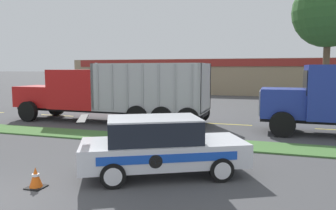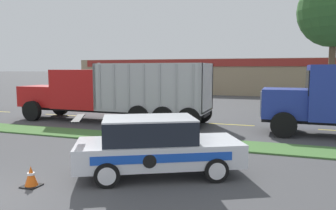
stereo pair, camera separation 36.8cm
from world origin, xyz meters
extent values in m
cube|color=#477538|center=(0.00, 7.65, 0.03)|extent=(120.00, 1.73, 0.06)
cube|color=yellow|center=(-6.71, 12.52, 0.00)|extent=(2.40, 0.14, 0.01)
cube|color=yellow|center=(-1.31, 12.52, 0.00)|extent=(2.40, 0.14, 0.01)
cube|color=yellow|center=(4.09, 12.52, 0.00)|extent=(2.40, 0.14, 0.01)
cube|color=black|center=(-2.47, 11.30, 0.65)|extent=(11.08, 1.40, 0.18)
cube|color=red|center=(-6.77, 11.30, 1.33)|extent=(2.49, 2.09, 1.18)
cube|color=#B7B7BC|center=(-8.04, 11.30, 1.33)|extent=(0.06, 1.78, 1.00)
cube|color=red|center=(-4.12, 11.30, 1.81)|extent=(2.81, 2.55, 2.15)
cube|color=black|center=(-5.54, 11.30, 2.19)|extent=(0.04, 2.16, 0.97)
cylinder|color=silver|center=(-2.62, 10.47, 2.53)|extent=(0.14, 0.14, 1.43)
cube|color=#B7B7BC|center=(0.18, 11.30, 0.80)|extent=(5.79, 2.55, 0.12)
cube|color=#B7B7BC|center=(-2.64, 11.30, 2.01)|extent=(0.16, 2.55, 2.41)
cube|color=#B7B7BC|center=(2.99, 11.30, 2.01)|extent=(0.16, 2.55, 2.41)
cube|color=#B7B7BC|center=(0.18, 10.11, 2.01)|extent=(5.79, 0.16, 2.41)
cube|color=#B7B7BC|center=(0.18, 12.49, 2.01)|extent=(5.79, 0.16, 2.41)
cube|color=#A3A3A8|center=(-2.30, 10.01, 2.01)|extent=(0.10, 0.04, 2.29)
cube|color=#A3A3A8|center=(-1.48, 10.01, 2.01)|extent=(0.10, 0.04, 2.29)
cube|color=#A3A3A8|center=(-0.65, 10.01, 2.01)|extent=(0.10, 0.04, 2.29)
cube|color=#A3A3A8|center=(0.18, 10.01, 2.01)|extent=(0.10, 0.04, 2.29)
cube|color=#A3A3A8|center=(1.00, 10.01, 2.01)|extent=(0.10, 0.04, 2.29)
cube|color=#A3A3A8|center=(1.83, 10.01, 2.01)|extent=(0.10, 0.04, 2.29)
cube|color=#A3A3A8|center=(2.66, 10.01, 2.01)|extent=(0.10, 0.04, 2.29)
cylinder|color=black|center=(-6.77, 10.05, 0.56)|extent=(1.12, 0.30, 1.12)
cylinder|color=black|center=(-6.77, 12.55, 0.56)|extent=(1.12, 0.30, 1.12)
cylinder|color=black|center=(2.47, 10.05, 0.56)|extent=(1.12, 0.30, 1.12)
cylinder|color=black|center=(2.47, 12.55, 0.56)|extent=(1.12, 0.30, 1.12)
cylinder|color=black|center=(1.17, 10.05, 0.56)|extent=(1.12, 0.30, 1.12)
cylinder|color=black|center=(1.17, 12.55, 0.56)|extent=(1.12, 0.30, 1.12)
cylinder|color=black|center=(-0.13, 10.05, 0.56)|extent=(1.12, 0.30, 1.12)
cylinder|color=black|center=(-0.13, 12.55, 0.56)|extent=(1.12, 0.30, 1.12)
cube|color=#23389E|center=(6.69, 11.06, 1.38)|extent=(1.90, 1.92, 1.31)
cube|color=#B7B7BC|center=(5.71, 11.06, 1.38)|extent=(0.06, 1.64, 1.11)
cube|color=black|center=(7.63, 11.06, 2.33)|extent=(0.04, 1.99, 1.07)
cylinder|color=black|center=(6.69, 9.91, 0.55)|extent=(1.10, 0.30, 1.10)
cylinder|color=black|center=(6.69, 12.21, 0.55)|extent=(1.10, 0.30, 1.10)
cube|color=silver|center=(3.43, 3.60, 0.63)|extent=(4.81, 3.68, 0.63)
cube|color=black|center=(3.19, 3.47, 1.26)|extent=(2.92, 2.55, 0.62)
cube|color=silver|center=(3.19, 3.47, 1.59)|extent=(2.92, 2.55, 0.04)
cube|color=black|center=(1.53, 2.60, 1.63)|extent=(0.84, 1.36, 0.03)
cube|color=blue|center=(3.85, 2.79, 0.70)|extent=(3.19, 1.68, 0.22)
cylinder|color=black|center=(3.55, 2.63, 0.63)|extent=(0.31, 0.17, 0.35)
cylinder|color=black|center=(5.06, 3.49, 0.32)|extent=(0.66, 0.48, 0.64)
cylinder|color=silver|center=(5.11, 3.39, 0.32)|extent=(0.40, 0.22, 0.45)
cylinder|color=black|center=(4.26, 5.00, 0.32)|extent=(0.66, 0.48, 0.64)
cylinder|color=silver|center=(4.21, 5.10, 0.32)|extent=(0.40, 0.22, 0.45)
cylinder|color=black|center=(2.59, 2.19, 0.32)|extent=(0.66, 0.48, 0.64)
cylinder|color=silver|center=(2.64, 2.10, 0.32)|extent=(0.40, 0.22, 0.45)
cylinder|color=black|center=(1.80, 3.71, 0.32)|extent=(0.66, 0.48, 0.64)
cylinder|color=silver|center=(1.75, 3.80, 0.32)|extent=(0.40, 0.22, 0.45)
cube|color=black|center=(0.76, 1.63, 0.01)|extent=(0.42, 0.42, 0.03)
cone|color=#EA5B14|center=(0.76, 1.63, 0.28)|extent=(0.32, 0.32, 0.49)
cylinder|color=white|center=(0.76, 1.63, 0.33)|extent=(0.18, 0.18, 0.06)
cube|color=#9E896B|center=(1.66, 37.48, 2.02)|extent=(39.30, 12.00, 4.05)
cube|color=maroon|center=(1.66, 31.43, 3.60)|extent=(37.34, 0.10, 0.80)
cylinder|color=brown|center=(9.64, 19.88, 2.72)|extent=(0.43, 0.43, 5.45)
sphere|color=#2D5B28|center=(9.64, 19.88, 6.75)|extent=(4.76, 4.76, 4.76)
camera|label=1|loc=(6.28, -4.82, 2.93)|focal=35.00mm
camera|label=2|loc=(6.63, -4.70, 2.93)|focal=35.00mm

